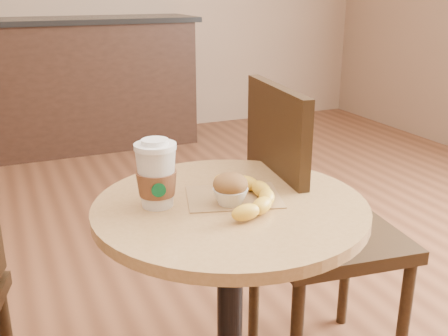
% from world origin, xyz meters
% --- Properties ---
extents(cafe_table, '(0.70, 0.70, 0.75)m').
position_xyz_m(cafe_table, '(0.08, -0.05, 0.53)').
color(cafe_table, black).
rests_on(cafe_table, ground).
extents(chair_right, '(0.49, 0.49, 1.00)m').
position_xyz_m(chair_right, '(0.44, 0.12, 0.55)').
color(chair_right, '#302010').
rests_on(chair_right, ground).
extents(service_counter, '(2.30, 0.65, 1.04)m').
position_xyz_m(service_counter, '(0.00, 3.18, 0.52)').
color(service_counter, black).
rests_on(service_counter, ground).
extents(kraft_bag, '(0.28, 0.24, 0.00)m').
position_xyz_m(kraft_bag, '(0.11, -0.02, 0.75)').
color(kraft_bag, '#98744A').
rests_on(kraft_bag, cafe_table).
extents(coffee_cup, '(0.10, 0.11, 0.17)m').
position_xyz_m(coffee_cup, '(-0.09, 0.01, 0.83)').
color(coffee_cup, silver).
rests_on(coffee_cup, cafe_table).
extents(muffin, '(0.09, 0.09, 0.08)m').
position_xyz_m(muffin, '(0.08, -0.06, 0.79)').
color(muffin, silver).
rests_on(muffin, kraft_bag).
extents(banana, '(0.25, 0.33, 0.04)m').
position_xyz_m(banana, '(0.12, -0.06, 0.77)').
color(banana, yellow).
rests_on(banana, kraft_bag).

